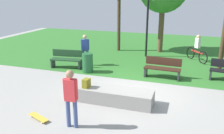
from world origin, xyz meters
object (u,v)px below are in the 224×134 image
(skater_performing_trick, at_px, (71,95))
(lamp_post, at_px, (148,13))
(concrete_ledge, at_px, (109,95))
(park_bench_by_oak, at_px, (67,59))
(pedestrian_with_backpack, at_px, (85,47))
(park_bench_near_lamppost, at_px, (163,68))
(cyclist_on_bicycle, at_px, (197,50))
(backpack_on_ledge, at_px, (86,83))
(trash_bin, at_px, (88,63))
(skateboard_by_ledge, at_px, (38,117))

(skater_performing_trick, xyz_separation_m, lamp_post, (0.51, 8.49, 1.57))
(concrete_ledge, bearing_deg, park_bench_by_oak, 137.48)
(concrete_ledge, xyz_separation_m, pedestrian_with_backpack, (-2.62, 3.77, 0.73))
(park_bench_near_lamppost, bearing_deg, cyclist_on_bicycle, 66.71)
(backpack_on_ledge, xyz_separation_m, park_bench_by_oak, (-2.57, 3.23, -0.17))
(trash_bin, bearing_deg, skateboard_by_ledge, -84.63)
(pedestrian_with_backpack, bearing_deg, cyclist_on_bicycle, 26.24)
(lamp_post, distance_m, cyclist_on_bicycle, 3.47)
(backpack_on_ledge, distance_m, trash_bin, 3.20)
(lamp_post, distance_m, pedestrian_with_backpack, 4.22)
(lamp_post, bearing_deg, concrete_ledge, -90.61)
(pedestrian_with_backpack, relative_size, cyclist_on_bicycle, 1.08)
(park_bench_near_lamppost, bearing_deg, skateboard_by_ledge, -122.05)
(skater_performing_trick, height_order, skateboard_by_ledge, skater_performing_trick)
(backpack_on_ledge, xyz_separation_m, skateboard_by_ledge, (-0.84, -1.68, -0.59))
(skateboard_by_ledge, xyz_separation_m, park_bench_by_oak, (-1.73, 4.91, 0.42))
(skater_performing_trick, xyz_separation_m, skateboard_by_ledge, (-1.18, 0.05, -0.93))
(skateboard_by_ledge, bearing_deg, skater_performing_trick, -2.39)
(lamp_post, bearing_deg, skater_performing_trick, -93.42)
(backpack_on_ledge, relative_size, pedestrian_with_backpack, 0.20)
(concrete_ledge, bearing_deg, backpack_on_ledge, -168.06)
(skateboard_by_ledge, distance_m, lamp_post, 8.97)
(lamp_post, bearing_deg, pedestrian_with_backpack, -133.54)
(skater_performing_trick, height_order, park_bench_by_oak, skater_performing_trick)
(lamp_post, bearing_deg, cyclist_on_bicycle, -1.71)
(skater_performing_trick, distance_m, cyclist_on_bicycle, 9.07)
(backpack_on_ledge, height_order, lamp_post, lamp_post)
(trash_bin, xyz_separation_m, cyclist_on_bicycle, (5.00, 3.75, 0.17))
(park_bench_by_oak, bearing_deg, lamp_post, 46.01)
(trash_bin, bearing_deg, pedestrian_with_backpack, 119.64)
(skater_performing_trick, relative_size, skateboard_by_ledge, 2.09)
(skateboard_by_ledge, distance_m, trash_bin, 4.64)
(lamp_post, xyz_separation_m, cyclist_on_bicycle, (2.88, -0.09, -1.93))
(concrete_ledge, bearing_deg, cyclist_on_bicycle, 65.64)
(skateboard_by_ledge, bearing_deg, cyclist_on_bicycle, 61.37)
(concrete_ledge, xyz_separation_m, park_bench_by_oak, (-3.34, 3.07, 0.23))
(pedestrian_with_backpack, bearing_deg, skateboard_by_ledge, -79.83)
(concrete_ledge, bearing_deg, skateboard_by_ledge, -131.21)
(park_bench_near_lamppost, xyz_separation_m, park_bench_by_oak, (-4.82, -0.03, 0.00))
(skateboard_by_ledge, relative_size, pedestrian_with_backpack, 0.50)
(park_bench_near_lamppost, xyz_separation_m, lamp_post, (-1.40, 3.51, 2.09))
(backpack_on_ledge, xyz_separation_m, skater_performing_trick, (0.33, -1.73, 0.35))
(park_bench_near_lamppost, bearing_deg, lamp_post, 111.80)
(skater_performing_trick, bearing_deg, concrete_ledge, 76.98)
(concrete_ledge, height_order, skateboard_by_ledge, concrete_ledge)
(skater_performing_trick, relative_size, pedestrian_with_backpack, 1.04)
(cyclist_on_bicycle, bearing_deg, skateboard_by_ledge, -118.63)
(skateboard_by_ledge, xyz_separation_m, pedestrian_with_backpack, (-1.01, 5.61, 0.91))
(pedestrian_with_backpack, bearing_deg, park_bench_near_lamppost, -9.43)
(concrete_ledge, height_order, park_bench_by_oak, park_bench_by_oak)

